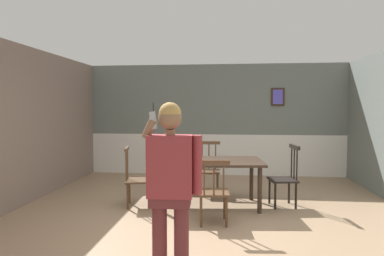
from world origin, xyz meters
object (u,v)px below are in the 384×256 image
(chair_at_table_head, at_px, (285,178))
(person_figure, at_px, (171,179))
(dining_table, at_px, (211,166))
(chair_by_doorway, at_px, (209,169))
(chair_near_window, at_px, (213,192))
(chair_opposite_corner, at_px, (136,178))

(chair_at_table_head, xyz_separation_m, person_figure, (-1.47, -2.63, 0.49))
(dining_table, bearing_deg, chair_by_doorway, 95.36)
(chair_at_table_head, relative_size, person_figure, 0.61)
(dining_table, distance_m, chair_by_doorway, 0.90)
(chair_near_window, distance_m, chair_at_table_head, 1.51)
(chair_at_table_head, bearing_deg, chair_opposite_corner, 86.96)
(chair_by_doorway, relative_size, chair_at_table_head, 0.96)
(chair_near_window, bearing_deg, dining_table, 90.71)
(dining_table, relative_size, person_figure, 1.05)
(dining_table, relative_size, chair_by_doorway, 1.80)
(chair_at_table_head, relative_size, chair_opposite_corner, 1.03)
(dining_table, distance_m, person_figure, 2.54)
(dining_table, bearing_deg, chair_opposite_corner, -174.23)
(person_figure, bearing_deg, dining_table, -97.21)
(chair_at_table_head, bearing_deg, chair_near_window, 122.27)
(chair_near_window, bearing_deg, chair_at_table_head, 36.21)
(dining_table, relative_size, chair_opposite_corner, 1.79)
(chair_by_doorway, xyz_separation_m, chair_opposite_corner, (-1.14, -1.00, 0.00))
(chair_at_table_head, bearing_deg, dining_table, 86.91)
(dining_table, xyz_separation_m, chair_at_table_head, (1.23, 0.12, -0.20))
(chair_near_window, height_order, chair_by_doorway, chair_by_doorway)
(chair_by_doorway, bearing_deg, chair_near_window, 94.55)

